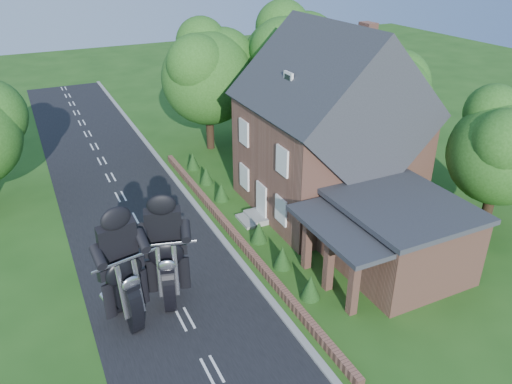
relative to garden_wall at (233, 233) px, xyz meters
name	(u,v)px	position (x,y,z in m)	size (l,w,h in m)	color
ground	(185,319)	(-4.30, -5.00, -0.20)	(120.00, 120.00, 0.00)	#204B15
road	(185,319)	(-4.30, -5.00, -0.19)	(7.00, 80.00, 0.02)	black
kerb	(265,293)	(-0.65, -5.00, -0.14)	(0.30, 80.00, 0.12)	gray
garden_wall	(233,233)	(0.00, 0.00, 0.00)	(0.30, 22.00, 0.40)	#915C49
house	(328,133)	(6.19, 1.00, 4.14)	(9.54, 8.64, 10.24)	#915C49
annex	(396,235)	(5.57, -5.80, 1.57)	(7.05, 5.94, 3.44)	#915C49
tree_annex_side	(506,143)	(12.83, -4.90, 4.49)	(5.64, 5.20, 7.48)	black
tree_house_right	(389,93)	(12.35, 3.62, 4.99)	(6.51, 6.00, 8.40)	black
tree_behind_house	(295,57)	(9.88, 11.14, 6.03)	(7.81, 7.20, 10.08)	black
tree_behind_left	(213,69)	(3.86, 12.13, 5.53)	(6.94, 6.40, 9.16)	black
shrub_a	(310,287)	(1.00, -6.00, 0.35)	(0.90, 0.90, 1.10)	#143511
shrub_b	(282,257)	(1.00, -3.50, 0.35)	(0.90, 0.90, 1.10)	#143511
shrub_c	(259,232)	(1.00, -1.00, 0.35)	(0.90, 0.90, 1.10)	#143511
shrub_d	(221,192)	(1.00, 4.00, 0.35)	(0.90, 0.90, 1.10)	#143511
shrub_e	(206,175)	(1.00, 6.50, 0.35)	(0.90, 0.90, 1.10)	#143511
shrub_f	(193,161)	(1.00, 9.00, 0.35)	(0.90, 0.90, 1.10)	#143511
motorcycle_lead	(169,286)	(-4.47, -3.60, 0.58)	(0.42, 1.67, 1.55)	black
motorcycle_follow	(127,306)	(-6.38, -4.14, 0.60)	(0.43, 1.72, 1.60)	black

